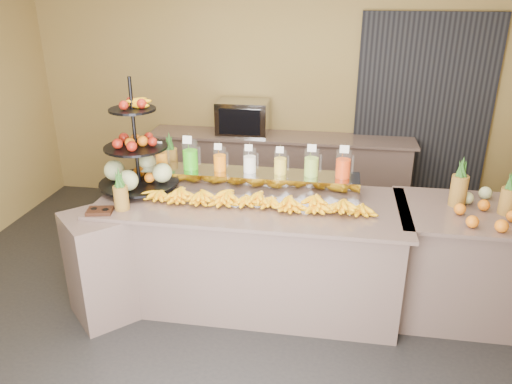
% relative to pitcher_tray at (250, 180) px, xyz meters
% --- Properties ---
extents(ground, '(6.00, 6.00, 0.00)m').
position_rel_pitcher_tray_xyz_m(ground, '(0.06, -0.58, -1.01)').
color(ground, black).
rests_on(ground, ground).
extents(room_envelope, '(6.04, 5.02, 2.82)m').
position_rel_pitcher_tray_xyz_m(room_envelope, '(0.25, 0.21, 0.87)').
color(room_envelope, olive).
rests_on(room_envelope, ground).
extents(buffet_counter, '(2.75, 1.25, 0.93)m').
position_rel_pitcher_tray_xyz_m(buffet_counter, '(-0.05, -0.32, -0.54)').
color(buffet_counter, gray).
rests_on(buffet_counter, ground).
extents(right_counter, '(1.08, 0.88, 0.93)m').
position_rel_pitcher_tray_xyz_m(right_counter, '(1.76, -0.18, -0.54)').
color(right_counter, gray).
rests_on(right_counter, ground).
extents(back_ledge, '(3.10, 0.55, 0.93)m').
position_rel_pitcher_tray_xyz_m(back_ledge, '(0.06, 1.67, -0.54)').
color(back_ledge, gray).
rests_on(back_ledge, ground).
extents(pitcher_tray, '(1.85, 0.30, 0.15)m').
position_rel_pitcher_tray_xyz_m(pitcher_tray, '(0.00, 0.00, 0.00)').
color(pitcher_tray, gray).
rests_on(pitcher_tray, buffet_counter).
extents(juice_pitcher_orange_a, '(0.11, 0.11, 0.26)m').
position_rel_pitcher_tray_xyz_m(juice_pitcher_orange_a, '(-0.78, -0.00, 0.16)').
color(juice_pitcher_orange_a, silver).
rests_on(juice_pitcher_orange_a, pitcher_tray).
extents(juice_pitcher_green, '(0.13, 0.14, 0.32)m').
position_rel_pitcher_tray_xyz_m(juice_pitcher_green, '(-0.52, -0.00, 0.18)').
color(juice_pitcher_green, silver).
rests_on(juice_pitcher_green, pitcher_tray).
extents(juice_pitcher_orange_b, '(0.11, 0.11, 0.27)m').
position_rel_pitcher_tray_xyz_m(juice_pitcher_orange_b, '(-0.26, -0.00, 0.16)').
color(juice_pitcher_orange_b, silver).
rests_on(juice_pitcher_orange_b, pitcher_tray).
extents(juice_pitcher_milk, '(0.11, 0.12, 0.27)m').
position_rel_pitcher_tray_xyz_m(juice_pitcher_milk, '(-0.00, -0.00, 0.17)').
color(juice_pitcher_milk, silver).
rests_on(juice_pitcher_milk, pitcher_tray).
extents(juice_pitcher_lemon, '(0.11, 0.11, 0.26)m').
position_rel_pitcher_tray_xyz_m(juice_pitcher_lemon, '(0.26, -0.00, 0.16)').
color(juice_pitcher_lemon, silver).
rests_on(juice_pitcher_lemon, pitcher_tray).
extents(juice_pitcher_lime, '(0.12, 0.13, 0.30)m').
position_rel_pitcher_tray_xyz_m(juice_pitcher_lime, '(0.52, -0.00, 0.18)').
color(juice_pitcher_lime, silver).
rests_on(juice_pitcher_lime, pitcher_tray).
extents(juice_pitcher_orange_c, '(0.13, 0.13, 0.30)m').
position_rel_pitcher_tray_xyz_m(juice_pitcher_orange_c, '(0.78, -0.00, 0.18)').
color(juice_pitcher_orange_c, silver).
rests_on(juice_pitcher_orange_c, pitcher_tray).
extents(banana_heap, '(1.89, 0.17, 0.16)m').
position_rel_pitcher_tray_xyz_m(banana_heap, '(0.13, -0.35, -0.01)').
color(banana_heap, yellow).
rests_on(banana_heap, buffet_counter).
extents(fruit_stand, '(0.86, 0.86, 0.96)m').
position_rel_pitcher_tray_xyz_m(fruit_stand, '(-0.89, -0.15, 0.17)').
color(fruit_stand, black).
rests_on(fruit_stand, buffet_counter).
extents(condiment_caddy, '(0.22, 0.18, 0.03)m').
position_rel_pitcher_tray_xyz_m(condiment_caddy, '(-1.06, -0.68, -0.06)').
color(condiment_caddy, black).
rests_on(condiment_caddy, buffet_counter).
extents(pineapple_left_a, '(0.11, 0.11, 0.35)m').
position_rel_pitcher_tray_xyz_m(pineapple_left_a, '(-0.91, -0.59, 0.05)').
color(pineapple_left_a, brown).
rests_on(pineapple_left_a, buffet_counter).
extents(pineapple_left_b, '(0.13, 0.13, 0.40)m').
position_rel_pitcher_tray_xyz_m(pineapple_left_b, '(-0.78, 0.23, 0.08)').
color(pineapple_left_b, brown).
rests_on(pineapple_left_b, buffet_counter).
extents(right_fruit_pile, '(0.47, 0.45, 0.25)m').
position_rel_pitcher_tray_xyz_m(right_fruit_pile, '(1.84, -0.24, 0.00)').
color(right_fruit_pile, brown).
rests_on(right_fruit_pile, right_counter).
extents(oven_warmer, '(0.59, 0.42, 0.39)m').
position_rel_pitcher_tray_xyz_m(oven_warmer, '(-0.37, 1.67, 0.12)').
color(oven_warmer, gray).
rests_on(oven_warmer, back_ledge).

